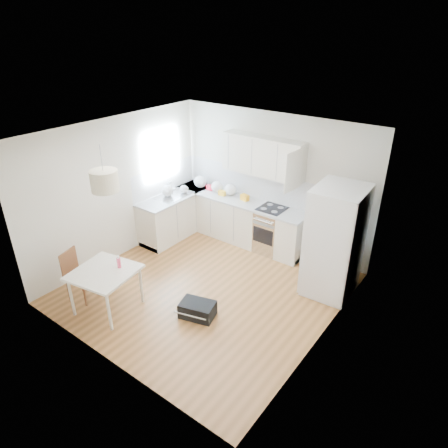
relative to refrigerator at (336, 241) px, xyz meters
The scene contains 29 objects.
floor 2.34m from the refrigerator, 143.31° to the right, with size 4.20×4.20×0.00m, color brown.
ceiling 2.77m from the refrigerator, 143.31° to the right, with size 4.20×4.20×0.00m, color white.
wall_back 1.94m from the refrigerator, 154.35° to the left, with size 4.20×4.20×0.00m, color silver.
wall_left 4.04m from the refrigerator, 161.49° to the right, with size 4.20×4.20×0.00m, color silver.
wall_right 1.40m from the refrigerator, 73.17° to the right, with size 4.20×4.20×0.00m, color silver.
window_glassblock 3.89m from the refrigerator, behind, with size 0.02×1.00×1.00m, color #BFE0F9.
cabinets_back 2.42m from the refrigerator, 167.26° to the left, with size 3.00×0.60×0.88m, color silver.
cabinets_left 3.55m from the refrigerator, behind, with size 0.60×1.80×0.88m, color silver.
counter_back 2.37m from the refrigerator, 167.26° to the left, with size 3.02×0.64×0.04m, color #B1B4B6.
counter_left 3.51m from the refrigerator, behind, with size 0.64×1.82×0.04m, color #B1B4B6.
backsplash_back 2.47m from the refrigerator, 160.55° to the left, with size 3.00×0.01×0.58m, color white.
backsplash_left 3.82m from the refrigerator, behind, with size 0.01×1.80×0.58m, color white.
upper_cabinets 2.19m from the refrigerator, 160.42° to the left, with size 1.70×0.32×0.75m, color silver.
range_oven 1.68m from the refrigerator, 160.94° to the left, with size 0.50×0.61×0.88m, color silver, non-canonical shape.
sink 3.52m from the refrigerator, behind, with size 0.50×0.80×0.16m, color silver, non-canonical shape.
refrigerator is the anchor object (origin of this frame).
dining_table 3.75m from the refrigerator, 134.91° to the right, with size 1.04×1.04×0.71m.
dining_chair 4.23m from the refrigerator, 139.48° to the right, with size 0.37×0.37×0.88m, color #532D19, non-canonical shape.
drink_bottle 3.51m from the refrigerator, 136.16° to the right, with size 0.06×0.06×0.21m, color #F7446A.
gym_bag 2.51m from the refrigerator, 125.15° to the right, with size 0.53×0.35×0.25m, color black.
pendant_lamp 3.75m from the refrigerator, 135.32° to the right, with size 0.39×0.39×0.30m, color beige.
grocery_bag_a 3.40m from the refrigerator, behind, with size 0.29×0.25×0.26m, color silver.
grocery_bag_b 2.94m from the refrigerator, 169.16° to the left, with size 0.27×0.23×0.24m, color silver.
grocery_bag_c 2.65m from the refrigerator, 166.73° to the left, with size 0.26×0.23×0.24m, color silver.
grocery_bag_d 3.42m from the refrigerator, behind, with size 0.19×0.16×0.17m, color silver.
grocery_bag_e 3.59m from the refrigerator, behind, with size 0.27×0.23×0.24m, color silver.
snack_orange 2.25m from the refrigerator, 165.75° to the left, with size 0.17×0.11×0.12m, color orange.
snack_yellow 2.75m from the refrigerator, 169.85° to the left, with size 0.15×0.09×0.10m, color yellow.
snack_red 3.14m from the refrigerator, 169.63° to the left, with size 0.15×0.10×0.11m, color red.
Camera 1 is at (3.66, -4.40, 4.15)m, focal length 32.00 mm.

